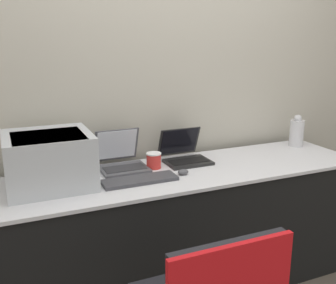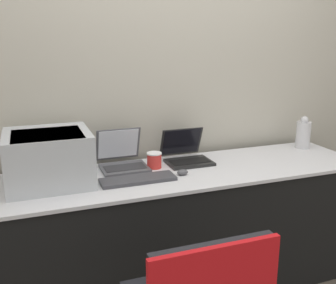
% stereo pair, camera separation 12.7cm
% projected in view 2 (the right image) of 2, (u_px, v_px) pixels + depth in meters
% --- Properties ---
extents(wall_back, '(8.00, 0.05, 2.60)m').
position_uv_depth(wall_back, '(163.00, 80.00, 2.63)').
color(wall_back, '#B7B2A3').
rests_on(wall_back, ground_plane).
extents(table, '(2.31, 0.63, 0.79)m').
position_uv_depth(table, '(185.00, 229.00, 2.49)').
color(table, black).
rests_on(table, ground_plane).
extents(printer, '(0.45, 0.43, 0.29)m').
position_uv_depth(printer, '(48.00, 156.00, 2.14)').
color(printer, '#B2B7BC').
rests_on(printer, table).
extents(laptop_left, '(0.28, 0.31, 0.23)m').
position_uv_depth(laptop_left, '(122.00, 159.00, 2.44)').
color(laptop_left, '#4C4C51').
rests_on(laptop_left, table).
extents(laptop_right, '(0.28, 0.28, 0.21)m').
position_uv_depth(laptop_right, '(186.00, 154.00, 2.55)').
color(laptop_right, black).
rests_on(laptop_right, table).
extents(external_keyboard, '(0.42, 0.14, 0.02)m').
position_uv_depth(external_keyboard, '(138.00, 179.00, 2.20)').
color(external_keyboard, '#3D3D42').
rests_on(external_keyboard, table).
extents(coffee_cup, '(0.09, 0.09, 0.10)m').
position_uv_depth(coffee_cup, '(154.00, 160.00, 2.42)').
color(coffee_cup, red).
rests_on(coffee_cup, table).
extents(mouse, '(0.07, 0.05, 0.03)m').
position_uv_depth(mouse, '(182.00, 172.00, 2.30)').
color(mouse, '#4C4C51').
rests_on(mouse, table).
extents(metal_pitcher, '(0.10, 0.10, 0.24)m').
position_uv_depth(metal_pitcher, '(303.00, 134.00, 2.85)').
color(metal_pitcher, silver).
rests_on(metal_pitcher, table).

